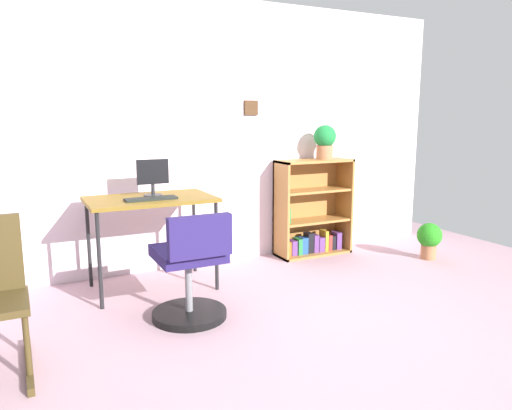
{
  "coord_description": "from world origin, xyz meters",
  "views": [
    {
      "loc": [
        -1.6,
        -2.14,
        1.39
      ],
      "look_at": [
        0.04,
        1.14,
        0.72
      ],
      "focal_mm": 34.12,
      "sensor_mm": 36.0,
      "label": 1
    }
  ],
  "objects_px": {
    "keyboard": "(151,199)",
    "potted_plant_on_shelf": "(325,140)",
    "bookshelf_low": "(311,213)",
    "potted_plant_floor": "(429,238)",
    "monitor": "(153,177)",
    "office_chair": "(191,273)",
    "desk": "(150,205)"
  },
  "relations": [
    {
      "from": "keyboard",
      "to": "potted_plant_on_shelf",
      "type": "bearing_deg",
      "value": 10.98
    },
    {
      "from": "bookshelf_low",
      "to": "potted_plant_floor",
      "type": "xyz_separation_m",
      "value": [
        0.94,
        -0.7,
        -0.21
      ]
    },
    {
      "from": "potted_plant_on_shelf",
      "to": "potted_plant_floor",
      "type": "distance_m",
      "value": 1.41
    },
    {
      "from": "keyboard",
      "to": "potted_plant_floor",
      "type": "height_order",
      "value": "keyboard"
    },
    {
      "from": "bookshelf_low",
      "to": "potted_plant_floor",
      "type": "distance_m",
      "value": 1.19
    },
    {
      "from": "monitor",
      "to": "office_chair",
      "type": "distance_m",
      "value": 0.99
    },
    {
      "from": "monitor",
      "to": "bookshelf_low",
      "type": "distance_m",
      "value": 1.77
    },
    {
      "from": "desk",
      "to": "keyboard",
      "type": "xyz_separation_m",
      "value": [
        -0.02,
        -0.11,
        0.07
      ]
    },
    {
      "from": "desk",
      "to": "keyboard",
      "type": "distance_m",
      "value": 0.14
    },
    {
      "from": "keyboard",
      "to": "potted_plant_on_shelf",
      "type": "height_order",
      "value": "potted_plant_on_shelf"
    },
    {
      "from": "bookshelf_low",
      "to": "potted_plant_on_shelf",
      "type": "relative_size",
      "value": 2.85
    },
    {
      "from": "monitor",
      "to": "potted_plant_on_shelf",
      "type": "xyz_separation_m",
      "value": [
        1.79,
        0.19,
        0.24
      ]
    },
    {
      "from": "potted_plant_on_shelf",
      "to": "potted_plant_floor",
      "type": "relative_size",
      "value": 0.95
    },
    {
      "from": "desk",
      "to": "monitor",
      "type": "height_order",
      "value": "monitor"
    },
    {
      "from": "desk",
      "to": "potted_plant_on_shelf",
      "type": "height_order",
      "value": "potted_plant_on_shelf"
    },
    {
      "from": "keyboard",
      "to": "potted_plant_on_shelf",
      "type": "relative_size",
      "value": 1.17
    },
    {
      "from": "keyboard",
      "to": "monitor",
      "type": "bearing_deg",
      "value": 68.96
    },
    {
      "from": "keyboard",
      "to": "office_chair",
      "type": "height_order",
      "value": "office_chair"
    },
    {
      "from": "desk",
      "to": "office_chair",
      "type": "xyz_separation_m",
      "value": [
        0.07,
        -0.76,
        -0.35
      ]
    },
    {
      "from": "office_chair",
      "to": "potted_plant_on_shelf",
      "type": "height_order",
      "value": "potted_plant_on_shelf"
    },
    {
      "from": "desk",
      "to": "keyboard",
      "type": "bearing_deg",
      "value": -101.44
    },
    {
      "from": "monitor",
      "to": "potted_plant_floor",
      "type": "distance_m",
      "value": 2.74
    },
    {
      "from": "monitor",
      "to": "potted_plant_floor",
      "type": "xyz_separation_m",
      "value": [
        2.61,
        -0.45,
        -0.71
      ]
    },
    {
      "from": "bookshelf_low",
      "to": "desk",
      "type": "bearing_deg",
      "value": -170.06
    },
    {
      "from": "office_chair",
      "to": "potted_plant_on_shelf",
      "type": "bearing_deg",
      "value": 29.65
    },
    {
      "from": "potted_plant_floor",
      "to": "office_chair",
      "type": "bearing_deg",
      "value": -172.07
    },
    {
      "from": "desk",
      "to": "monitor",
      "type": "xyz_separation_m",
      "value": [
        0.04,
        0.05,
        0.22
      ]
    },
    {
      "from": "office_chair",
      "to": "bookshelf_low",
      "type": "distance_m",
      "value": 1.96
    },
    {
      "from": "bookshelf_low",
      "to": "potted_plant_on_shelf",
      "type": "xyz_separation_m",
      "value": [
        0.11,
        -0.06,
        0.74
      ]
    },
    {
      "from": "desk",
      "to": "monitor",
      "type": "distance_m",
      "value": 0.23
    },
    {
      "from": "monitor",
      "to": "desk",
      "type": "bearing_deg",
      "value": -128.53
    },
    {
      "from": "keyboard",
      "to": "office_chair",
      "type": "bearing_deg",
      "value": -81.89
    }
  ]
}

